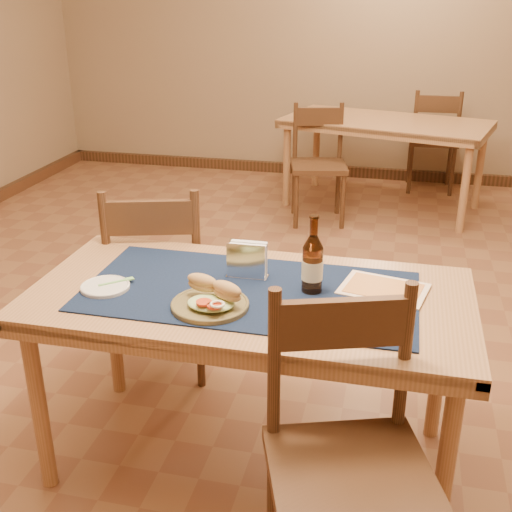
% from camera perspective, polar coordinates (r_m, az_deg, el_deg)
% --- Properties ---
extents(room, '(6.04, 7.04, 2.84)m').
position_cam_1_polar(room, '(2.90, 3.26, 15.43)').
color(room, brown).
rests_on(room, ground).
extents(main_table, '(1.60, 0.80, 0.75)m').
position_cam_1_polar(main_table, '(2.37, -0.55, -4.98)').
color(main_table, '#A2744C').
rests_on(main_table, ground).
extents(placemat, '(1.20, 0.60, 0.01)m').
position_cam_1_polar(placemat, '(2.33, -0.56, -3.13)').
color(placemat, '#111F3E').
rests_on(placemat, main_table).
extents(baseboard, '(6.00, 7.00, 0.10)m').
position_cam_1_polar(baseboard, '(3.36, 2.74, -8.06)').
color(baseboard, '#4B2C1A').
rests_on(baseboard, ground).
extents(back_table, '(1.80, 1.20, 0.75)m').
position_cam_1_polar(back_table, '(5.53, 11.43, 10.93)').
color(back_table, '#A2744C').
rests_on(back_table, ground).
extents(chair_main_far, '(0.56, 0.56, 0.98)m').
position_cam_1_polar(chair_main_far, '(3.06, -8.74, -1.85)').
color(chair_main_far, '#4B2C1A').
rests_on(chair_main_far, ground).
extents(chair_main_near, '(0.58, 0.58, 1.00)m').
position_cam_1_polar(chair_main_near, '(1.96, 8.19, -17.48)').
color(chair_main_near, '#4B2C1A').
rests_on(chair_main_near, ground).
extents(chair_back_near, '(0.51, 0.51, 0.92)m').
position_cam_1_polar(chair_back_near, '(5.18, 5.57, 8.32)').
color(chair_back_near, '#4B2C1A').
rests_on(chair_back_near, ground).
extents(chair_back_far, '(0.44, 0.44, 0.94)m').
position_cam_1_polar(chair_back_far, '(6.15, 15.49, 10.01)').
color(chair_back_far, '#4B2C1A').
rests_on(chair_back_far, ground).
extents(sandwich_plate, '(0.27, 0.27, 0.10)m').
position_cam_1_polar(sandwich_plate, '(2.20, -3.99, -3.94)').
color(sandwich_plate, brown).
rests_on(sandwich_plate, placemat).
extents(side_plate, '(0.18, 0.18, 0.01)m').
position_cam_1_polar(side_plate, '(2.41, -13.26, -2.64)').
color(side_plate, silver).
rests_on(side_plate, placemat).
extents(fork, '(0.11, 0.10, 0.00)m').
position_cam_1_polar(fork, '(2.42, -12.08, -2.20)').
color(fork, '#7AC96E').
rests_on(fork, side_plate).
extents(beer_bottle, '(0.08, 0.08, 0.29)m').
position_cam_1_polar(beer_bottle, '(2.29, 5.04, -0.69)').
color(beer_bottle, '#4F270E').
rests_on(beer_bottle, placemat).
extents(napkin_holder, '(0.16, 0.06, 0.14)m').
position_cam_1_polar(napkin_holder, '(2.41, -0.79, -0.43)').
color(napkin_holder, silver).
rests_on(napkin_holder, placemat).
extents(menu_card, '(0.34, 0.28, 0.01)m').
position_cam_1_polar(menu_card, '(2.38, 11.28, -2.85)').
color(menu_card, beige).
rests_on(menu_card, placemat).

